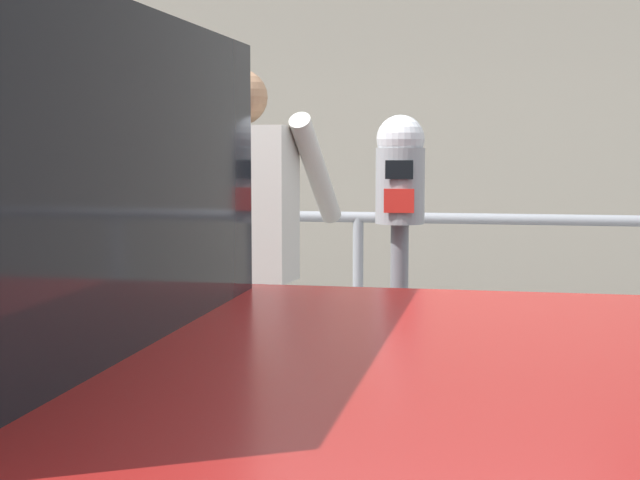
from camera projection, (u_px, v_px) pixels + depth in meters
name	position (u px, v px, depth m)	size (l,w,h in m)	color
sidewalk_curb	(327.00, 462.00, 4.48)	(36.00, 2.22, 0.13)	gray
parking_meter	(400.00, 218.00, 3.67)	(0.19, 0.20, 1.53)	slate
pedestrian_at_meter	(242.00, 247.00, 4.00)	(0.68, 0.55, 1.73)	black
background_railing	(358.00, 266.00, 5.38)	(24.06, 0.06, 1.04)	gray
backdrop_wall	(400.00, 124.00, 7.56)	(32.00, 0.50, 3.43)	#ADA38E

